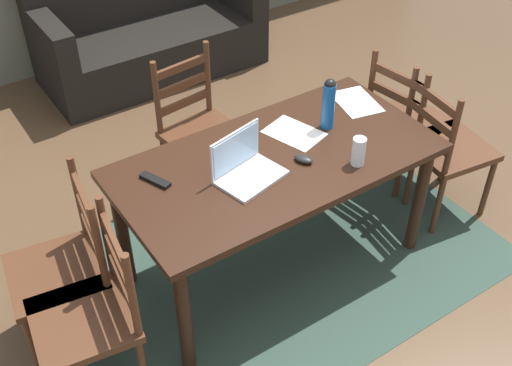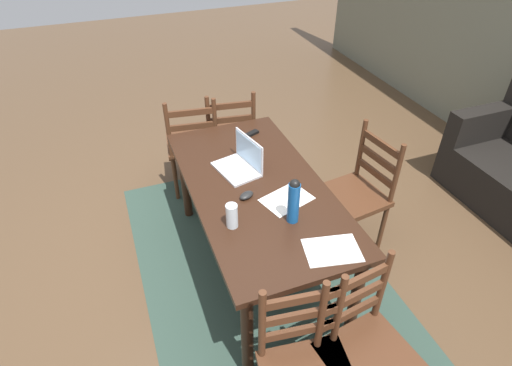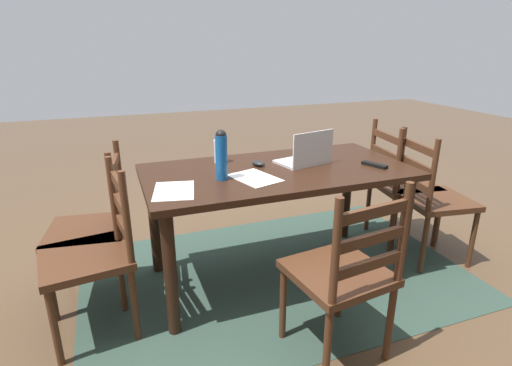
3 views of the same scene
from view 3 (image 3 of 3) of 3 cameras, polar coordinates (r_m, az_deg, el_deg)
ground_plane at (r=2.86m, az=2.82°, el=-12.73°), size 14.00×14.00×0.00m
area_rug at (r=2.86m, az=2.82°, el=-12.68°), size 2.54×1.67×0.01m
dining_table at (r=2.57m, az=3.06°, el=-0.05°), size 1.66×0.84×0.76m
chair_right_near at (r=2.61m, az=-21.95°, el=-6.00°), size 0.49×0.49×0.95m
chair_far_head at (r=2.03m, az=12.19°, el=-12.52°), size 0.49×0.49×0.95m
chair_left_far at (r=3.12m, az=23.53°, el=-2.11°), size 0.50×0.50×0.95m
chair_left_near at (r=3.35m, az=19.66°, el=-0.18°), size 0.50×0.50×0.95m
chair_right_far at (r=2.32m, az=-22.01°, el=-9.29°), size 0.50×0.50×0.95m
laptop at (r=2.63m, az=7.16°, el=3.85°), size 0.36×0.29×0.23m
water_bottle at (r=2.30m, az=-4.90°, el=4.08°), size 0.07×0.07×0.29m
drinking_glass at (r=2.66m, az=-5.22°, el=4.48°), size 0.07×0.07×0.15m
computer_mouse at (r=2.59m, az=0.32°, el=2.80°), size 0.10×0.12×0.03m
tv_remote at (r=2.69m, az=16.38°, el=2.48°), size 0.10×0.17×0.02m
paper_stack_left at (r=2.36m, az=-0.17°, el=0.73°), size 0.29×0.35×0.00m
paper_stack_right at (r=2.20m, az=-11.50°, el=-1.08°), size 0.27×0.33×0.00m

